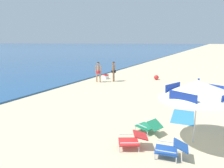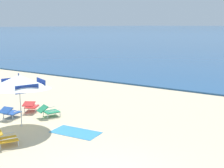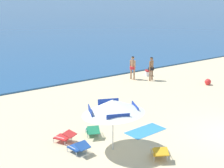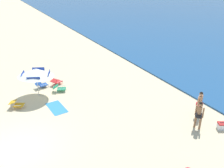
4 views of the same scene
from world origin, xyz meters
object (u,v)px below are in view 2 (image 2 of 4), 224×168
lounge_chair_facing_sea (4,138)px  lounge_chair_under_umbrella (10,112)px  beach_umbrella_striped_main (19,82)px  lounge_chair_spare_folded (31,106)px  beach_towel (76,132)px  lounge_chair_beside_umbrella (48,111)px

lounge_chair_facing_sea → lounge_chair_under_umbrella: bearing=137.2°
beach_umbrella_striped_main → lounge_chair_spare_folded: 2.55m
beach_towel → lounge_chair_beside_umbrella: bearing=158.5°
lounge_chair_spare_folded → beach_towel: (3.45, -1.01, -0.27)m
lounge_chair_facing_sea → lounge_chair_spare_folded: (-2.24, 3.23, 0.00)m
lounge_chair_under_umbrella → beach_towel: lounge_chair_under_umbrella is taller
lounge_chair_under_umbrella → lounge_chair_spare_folded: bearing=89.9°
lounge_chair_under_umbrella → beach_towel: bearing=2.3°
lounge_chair_spare_folded → lounge_chair_under_umbrella: bearing=-90.1°
lounge_chair_under_umbrella → lounge_chair_beside_umbrella: bearing=39.2°
lounge_chair_under_umbrella → lounge_chair_facing_sea: bearing=-42.8°
lounge_chair_under_umbrella → lounge_chair_facing_sea: size_ratio=0.95×
lounge_chair_facing_sea → lounge_chair_spare_folded: lounge_chair_facing_sea is taller
lounge_chair_spare_folded → lounge_chair_beside_umbrella: bearing=-6.4°
lounge_chair_beside_umbrella → lounge_chair_facing_sea: (1.01, -3.09, 0.01)m
lounge_chair_under_umbrella → lounge_chair_beside_umbrella: size_ratio=0.93×
lounge_chair_beside_umbrella → beach_towel: size_ratio=0.57×
beach_umbrella_striped_main → lounge_chair_facing_sea: (1.00, -1.60, -1.51)m
beach_umbrella_striped_main → beach_towel: (2.20, 0.62, -1.78)m
lounge_chair_under_umbrella → beach_towel: (3.45, 0.14, -0.27)m
beach_umbrella_striped_main → lounge_chair_spare_folded: size_ratio=3.34×
beach_umbrella_striped_main → lounge_chair_facing_sea: 2.42m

